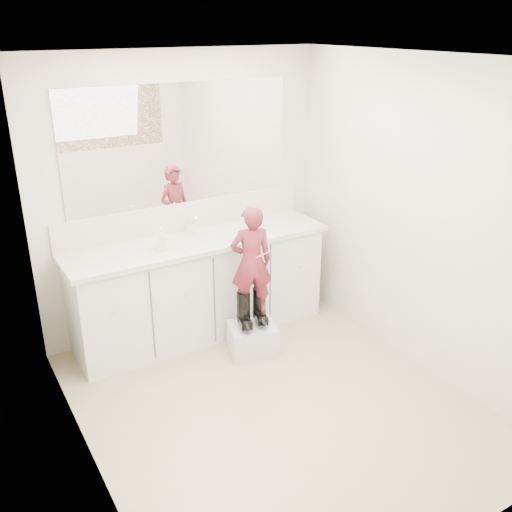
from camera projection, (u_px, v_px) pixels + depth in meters
floor at (274, 403)px, 4.17m from camera, size 3.00×3.00×0.00m
ceiling at (280, 57)px, 3.25m from camera, size 3.00×3.00×0.00m
wall_back at (183, 195)px, 4.91m from camera, size 2.60×0.00×2.60m
wall_front at (459, 362)px, 2.52m from camera, size 2.60×0.00×2.60m
wall_left at (76, 298)px, 3.10m from camera, size 0.00×3.00×3.00m
wall_right at (421, 219)px, 4.33m from camera, size 0.00×3.00×3.00m
vanity_cabinet at (200, 288)px, 4.99m from camera, size 2.20×0.55×0.85m
countertop at (199, 242)px, 4.80m from camera, size 2.28×0.58×0.04m
backsplash at (185, 216)px, 4.97m from camera, size 2.28×0.03×0.25m
mirror at (181, 145)px, 4.73m from camera, size 2.00×0.02×1.00m
dot_panel at (472, 268)px, 2.36m from camera, size 2.00×0.01×1.20m
faucet at (190, 228)px, 4.91m from camera, size 0.08×0.08×0.10m
cup at (256, 225)px, 5.00m from camera, size 0.10×0.10×0.09m
soap_bottle at (162, 239)px, 4.55m from camera, size 0.11×0.11×0.19m
step_stool at (253, 338)px, 4.79m from camera, size 0.46×0.41×0.24m
boot_left at (243, 310)px, 4.66m from camera, size 0.17×0.24×0.32m
boot_right at (259, 306)px, 4.73m from camera, size 0.17×0.24×0.32m
toddler at (251, 262)px, 4.54m from camera, size 0.39×0.31×0.94m
toothbrush at (264, 254)px, 4.48m from camera, size 0.13×0.05×0.06m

